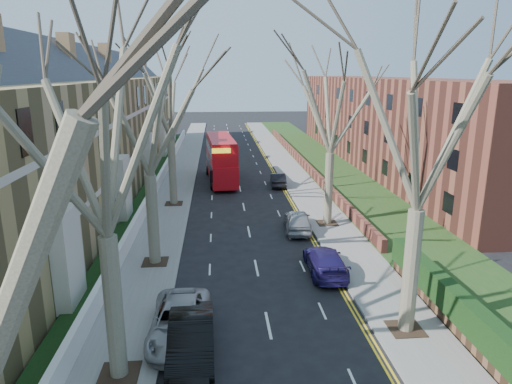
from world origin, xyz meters
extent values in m
cube|color=slate|center=(-6.00, 39.00, 0.06)|extent=(3.00, 102.00, 0.12)
cube|color=slate|center=(6.00, 39.00, 0.06)|extent=(3.00, 102.00, 0.12)
cube|color=#99834E|center=(-13.80, 31.00, 5.00)|extent=(9.00, 78.00, 10.00)
cube|color=#2E3138|center=(-13.80, 31.00, 11.00)|extent=(4.67, 78.00, 4.67)
cube|color=beige|center=(-9.35, 31.00, 3.50)|extent=(0.12, 78.00, 0.35)
cube|color=beige|center=(-9.35, 31.00, 7.00)|extent=(0.12, 78.00, 0.35)
cube|color=brown|center=(17.50, 43.00, 5.00)|extent=(8.00, 54.00, 10.00)
cube|color=brown|center=(7.70, 43.00, 0.57)|extent=(0.35, 54.00, 0.90)
cube|color=white|center=(-7.65, 31.00, 0.62)|extent=(0.30, 78.00, 1.00)
cube|color=#1E3C16|center=(10.50, 39.00, 0.15)|extent=(6.00, 102.00, 0.06)
cylinder|color=brown|center=(-5.70, 6.00, 2.75)|extent=(0.64, 0.64, 5.25)
cube|color=#2D2116|center=(-5.70, 6.00, 0.14)|extent=(1.40, 1.40, 0.05)
cylinder|color=brown|center=(-5.70, 16.00, 2.66)|extent=(0.64, 0.64, 5.07)
cube|color=#2D2116|center=(-5.70, 16.00, 0.14)|extent=(1.40, 1.40, 0.05)
cylinder|color=brown|center=(-5.70, 28.00, 2.75)|extent=(0.60, 0.60, 5.25)
cube|color=#2D2116|center=(-5.70, 28.00, 0.14)|extent=(1.40, 1.40, 0.05)
cylinder|color=brown|center=(5.70, 8.00, 2.75)|extent=(0.64, 0.64, 5.25)
cube|color=#2D2116|center=(5.70, 8.00, 0.14)|extent=(1.40, 1.40, 0.05)
cylinder|color=brown|center=(5.70, 22.00, 2.66)|extent=(0.60, 0.60, 5.07)
cube|color=#2D2116|center=(5.70, 22.00, 0.14)|extent=(1.40, 1.40, 0.05)
cube|color=#B10C14|center=(-1.70, 36.16, 1.38)|extent=(3.10, 10.46, 2.06)
cube|color=#B10C14|center=(-1.70, 36.16, 3.35)|extent=(3.06, 9.94, 1.87)
cube|color=black|center=(-1.70, 36.16, 1.80)|extent=(3.06, 9.63, 0.84)
cube|color=black|center=(-1.70, 36.16, 3.44)|extent=(3.04, 9.43, 0.84)
imported|color=black|center=(-3.17, 6.89, 0.80)|extent=(1.81, 4.89, 1.60)
imported|color=#9FA0A4|center=(-3.70, 8.40, 0.72)|extent=(2.45, 5.20, 1.44)
imported|color=navy|center=(3.67, 14.06, 0.68)|extent=(2.05, 4.74, 1.36)
imported|color=gray|center=(3.34, 20.90, 0.74)|extent=(2.16, 4.49, 1.48)
imported|color=black|center=(3.70, 33.74, 0.63)|extent=(1.60, 3.94, 1.27)
camera|label=1|loc=(-2.03, -8.49, 10.58)|focal=32.00mm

